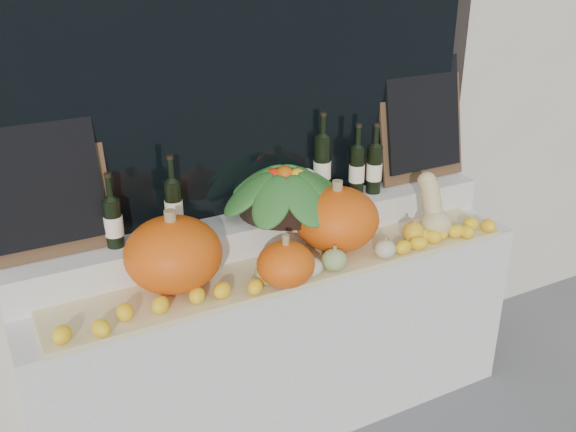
{
  "coord_description": "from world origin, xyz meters",
  "views": [
    {
      "loc": [
        -1.16,
        -0.73,
        2.23
      ],
      "look_at": [
        0.0,
        1.45,
        1.12
      ],
      "focal_mm": 40.0,
      "sensor_mm": 36.0,
      "label": 1
    }
  ],
  "objects_px": {
    "pumpkin_left": "(173,254)",
    "wine_bottle_tall": "(322,167)",
    "pumpkin_right": "(336,219)",
    "produce_bowl": "(285,190)",
    "butternut_squash": "(433,210)"
  },
  "relations": [
    {
      "from": "pumpkin_left",
      "to": "pumpkin_right",
      "type": "distance_m",
      "value": 0.76
    },
    {
      "from": "pumpkin_right",
      "to": "produce_bowl",
      "type": "relative_size",
      "value": 0.6
    },
    {
      "from": "produce_bowl",
      "to": "wine_bottle_tall",
      "type": "relative_size",
      "value": 1.52
    },
    {
      "from": "pumpkin_right",
      "to": "produce_bowl",
      "type": "height_order",
      "value": "produce_bowl"
    },
    {
      "from": "butternut_squash",
      "to": "wine_bottle_tall",
      "type": "relative_size",
      "value": 0.69
    },
    {
      "from": "butternut_squash",
      "to": "produce_bowl",
      "type": "relative_size",
      "value": 0.45
    },
    {
      "from": "butternut_squash",
      "to": "produce_bowl",
      "type": "xyz_separation_m",
      "value": [
        -0.63,
        0.29,
        0.12
      ]
    },
    {
      "from": "pumpkin_left",
      "to": "produce_bowl",
      "type": "relative_size",
      "value": 0.61
    },
    {
      "from": "pumpkin_left",
      "to": "butternut_squash",
      "type": "distance_m",
      "value": 1.24
    },
    {
      "from": "pumpkin_right",
      "to": "wine_bottle_tall",
      "type": "bearing_deg",
      "value": 73.8
    },
    {
      "from": "pumpkin_left",
      "to": "wine_bottle_tall",
      "type": "xyz_separation_m",
      "value": [
        0.83,
        0.25,
        0.15
      ]
    },
    {
      "from": "butternut_squash",
      "to": "wine_bottle_tall",
      "type": "bearing_deg",
      "value": 138.55
    },
    {
      "from": "pumpkin_left",
      "to": "pumpkin_right",
      "type": "bearing_deg",
      "value": -0.14
    },
    {
      "from": "butternut_squash",
      "to": "wine_bottle_tall",
      "type": "xyz_separation_m",
      "value": [
        -0.4,
        0.35,
        0.17
      ]
    },
    {
      "from": "pumpkin_left",
      "to": "butternut_squash",
      "type": "relative_size",
      "value": 1.35
    }
  ]
}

